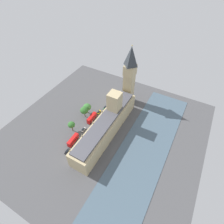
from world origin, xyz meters
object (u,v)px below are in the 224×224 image
object	(u,v)px
double_decker_bus_by_river_gate	(92,118)
pedestrian_trailing	(73,156)
parliament_building	(107,124)
car_dark_green_leading	(105,108)
plane_tree_slot_11	(87,107)
clock_tower	(130,75)
pedestrian_near_tower	(104,117)
plane_tree_kerbside	(71,125)
street_lamp_slot_12	(72,127)
car_black_under_trees	(67,151)
plane_tree_slot_10	(84,110)
double_decker_bus_midblock	(73,140)
car_yellow_cab_opposite_hall	(99,112)
pedestrian_corner	(94,130)
car_silver_far_end	(83,130)

from	to	relation	value
double_decker_bus_by_river_gate	pedestrian_trailing	world-z (taller)	double_decker_bus_by_river_gate
parliament_building	car_dark_green_leading	size ratio (longest dim) A/B	15.49
plane_tree_slot_11	parliament_building	bearing A→B (deg)	159.19
clock_tower	plane_tree_slot_11	bearing A→B (deg)	53.80
pedestrian_near_tower	parliament_building	bearing A→B (deg)	-135.48
double_decker_bus_by_river_gate	plane_tree_kerbside	bearing A→B (deg)	-113.59
parliament_building	car_dark_green_leading	world-z (taller)	parliament_building
double_decker_bus_by_river_gate	street_lamp_slot_12	size ratio (longest dim) A/B	1.85
car_black_under_trees	plane_tree_kerbside	size ratio (longest dim) A/B	0.50
double_decker_bus_by_river_gate	plane_tree_slot_10	world-z (taller)	plane_tree_slot_10
plane_tree_kerbside	street_lamp_slot_12	distance (m)	2.76
double_decker_bus_midblock	street_lamp_slot_12	distance (m)	10.89
car_dark_green_leading	car_yellow_cab_opposite_hall	distance (m)	7.49
car_yellow_cab_opposite_hall	plane_tree_kerbside	distance (m)	27.11
pedestrian_trailing	pedestrian_near_tower	world-z (taller)	pedestrian_trailing
pedestrian_trailing	plane_tree_kerbside	world-z (taller)	plane_tree_kerbside
car_yellow_cab_opposite_hall	pedestrian_trailing	world-z (taller)	car_yellow_cab_opposite_hall
pedestrian_corner	car_black_under_trees	bearing A→B (deg)	37.24
car_yellow_cab_opposite_hall	pedestrian_corner	bearing A→B (deg)	-71.61
double_decker_bus_by_river_gate	parliament_building	bearing A→B (deg)	-13.66
car_yellow_cab_opposite_hall	plane_tree_kerbside	world-z (taller)	plane_tree_kerbside
double_decker_bus_midblock	street_lamp_slot_12	size ratio (longest dim) A/B	1.86
double_decker_bus_by_river_gate	plane_tree_slot_11	xyz separation A→B (m)	(7.60, -5.35, 3.75)
pedestrian_trailing	pedestrian_corner	distance (m)	25.04
street_lamp_slot_12	clock_tower	bearing A→B (deg)	-112.35
car_silver_far_end	plane_tree_slot_11	bearing A→B (deg)	111.44
double_decker_bus_by_river_gate	car_black_under_trees	bearing A→B (deg)	-87.73
double_decker_bus_by_river_gate	double_decker_bus_midblock	bearing A→B (deg)	-90.13
car_silver_far_end	pedestrian_trailing	world-z (taller)	car_silver_far_end
clock_tower	car_silver_far_end	bearing A→B (deg)	73.21
plane_tree_slot_10	car_black_under_trees	bearing A→B (deg)	104.79
clock_tower	double_decker_bus_by_river_gate	distance (m)	45.05
clock_tower	pedestrian_near_tower	world-z (taller)	clock_tower
pedestrian_near_tower	plane_tree_slot_10	distance (m)	16.61
clock_tower	double_decker_bus_midblock	distance (m)	65.68
clock_tower	car_silver_far_end	xyz separation A→B (m)	(14.28, 47.34, -25.37)
clock_tower	car_yellow_cab_opposite_hall	size ratio (longest dim) A/B	11.12
car_silver_far_end	car_black_under_trees	world-z (taller)	same
car_silver_far_end	pedestrian_corner	world-z (taller)	car_silver_far_end
pedestrian_corner	pedestrian_near_tower	distance (m)	15.40
plane_tree_slot_10	pedestrian_corner	bearing A→B (deg)	148.78
car_dark_green_leading	double_decker_bus_by_river_gate	size ratio (longest dim) A/B	0.43
clock_tower	plane_tree_slot_10	xyz separation A→B (m)	(21.56, 34.91, -19.29)
plane_tree_kerbside	pedestrian_corner	bearing A→B (deg)	-152.23
car_dark_green_leading	clock_tower	bearing A→B (deg)	-125.92
pedestrian_corner	plane_tree_slot_10	size ratio (longest dim) A/B	0.16
car_yellow_cab_opposite_hall	pedestrian_trailing	bearing A→B (deg)	-84.95
car_yellow_cab_opposite_hall	pedestrian_trailing	size ratio (longest dim) A/B	2.78
car_dark_green_leading	pedestrian_trailing	world-z (taller)	car_dark_green_leading
parliament_building	car_yellow_cab_opposite_hall	world-z (taller)	parliament_building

